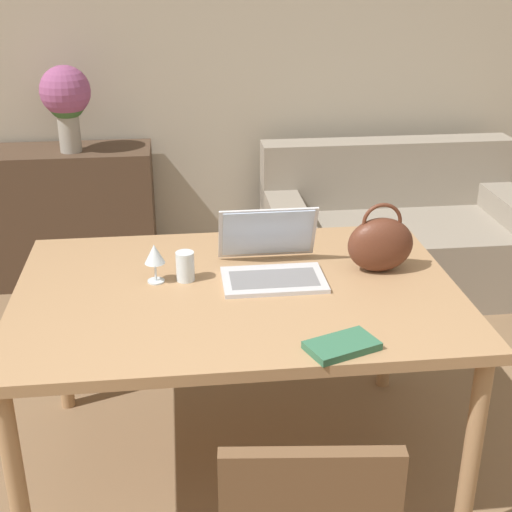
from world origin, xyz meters
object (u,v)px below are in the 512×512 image
at_px(couch, 395,240).
at_px(handbag, 380,244).
at_px(flower_vase, 66,98).
at_px(drinking_glass, 185,266).
at_px(laptop, 271,257).
at_px(wine_glass, 155,255).

relative_size(couch, handbag, 5.74).
xyz_separation_m(couch, flower_vase, (-1.87, 0.26, 0.84)).
bearing_deg(drinking_glass, handbag, -0.14).
height_order(laptop, handbag, handbag).
xyz_separation_m(wine_glass, handbag, (0.83, 0.00, 0.00)).
bearing_deg(handbag, drinking_glass, 179.86).
distance_m(drinking_glass, wine_glass, 0.12).
bearing_deg(handbag, wine_glass, -179.90).
xyz_separation_m(wine_glass, flower_vase, (-0.50, 1.72, 0.24)).
distance_m(laptop, drinking_glass, 0.32).
distance_m(couch, laptop, 1.81).
relative_size(drinking_glass, handbag, 0.41).
xyz_separation_m(couch, handbag, (-0.54, -1.46, 0.60)).
bearing_deg(couch, laptop, -123.49).
bearing_deg(drinking_glass, couch, 49.13).
relative_size(couch, laptop, 4.15).
bearing_deg(handbag, couch, 69.56).
bearing_deg(wine_glass, drinking_glass, 1.68).
height_order(laptop, drinking_glass, laptop).
relative_size(handbag, flower_vase, 0.55).
relative_size(laptop, flower_vase, 0.76).
height_order(couch, drinking_glass, drinking_glass).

